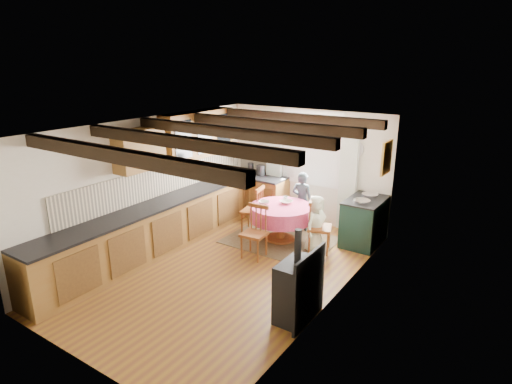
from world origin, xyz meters
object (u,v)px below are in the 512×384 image
Objects in this scene: dining_table at (281,223)px; cast_iron_stove at (297,275)px; chair_right at (320,226)px; chair_near at (254,232)px; child_right at (316,224)px; aga_range at (364,221)px; cup at (286,199)px; chair_left at (252,209)px; child_far at (302,201)px.

cast_iron_stove is (1.48, -2.11, 0.29)m from dining_table.
dining_table is at bearing 68.98° from chair_right.
child_right is at bearing 43.09° from chair_near.
chair_near reaches higher than aga_range.
chair_left is at bearing -160.92° from cup.
aga_range is at bearing 45.39° from chair_near.
cup is at bearing 74.76° from child_right.
child_right is (-0.08, -0.01, 0.03)m from chair_right.
dining_table is 0.51m from cup.
chair_left is at bearing 121.28° from chair_near.
cast_iron_stove reaches higher than chair_left.
chair_near is 1.18m from chair_left.
chair_left reaches higher than aga_range.
chair_near is 2.15m from aga_range.
dining_table is 1.23× the size of chair_left.
cast_iron_stove is at bearing -153.61° from child_right.
chair_left is 2.19m from aga_range.
child_right is (-0.62, -0.80, 0.07)m from aga_range.
dining_table is 1.57m from aga_range.
child_right is at bearing 129.94° from child_far.
cup is (-0.15, -0.42, 0.14)m from child_far.
cast_iron_stove is 13.11× the size of cup.
dining_table is 0.77m from child_far.
chair_right is at bearing 107.29° from cast_iron_stove.
child_far is 12.43× the size of cup.
child_right is at bearing 109.40° from cast_iron_stove.
dining_table is 1.12× the size of child_right.
child_far is (0.10, 1.60, 0.14)m from chair_near.
chair_near reaches higher than cup.
chair_right is at bearing -19.59° from cup.
dining_table is 0.77m from child_right.
aga_range is at bearing 29.23° from dining_table.
child_far is at bearing 82.21° from chair_near.
chair_right is (0.83, -0.02, 0.14)m from dining_table.
cup is at bearing -162.16° from aga_range.
chair_near is 1.21m from chair_right.
aga_range is (1.37, 0.76, 0.09)m from dining_table.
chair_right is (1.54, -0.10, 0.02)m from chair_left.
chair_left is at bearing 37.59° from child_far.
chair_right reaches higher than chair_near.
chair_left is 1.54m from chair_right.
cast_iron_stove reaches higher than chair_right.
chair_near reaches higher than dining_table.
cast_iron_stove reaches higher than aga_range.
child_far is at bearing 118.51° from chair_left.
chair_right is 10.07× the size of cup.
aga_range is at bearing 97.33° from chair_left.
chair_right is 0.09m from child_right.
chair_right is 0.77× the size of cast_iron_stove.
child_right is (-0.73, 2.07, -0.12)m from cast_iron_stove.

